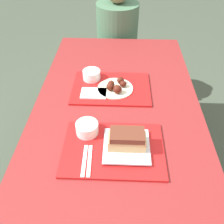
# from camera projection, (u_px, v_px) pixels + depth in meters

# --- Properties ---
(ground_plane) EXTENTS (12.00, 12.00, 0.00)m
(ground_plane) POSITION_uv_depth(u_px,v_px,m) (115.00, 193.00, 1.78)
(ground_plane) COLOR #424C3D
(picnic_table) EXTENTS (0.92, 1.89, 0.73)m
(picnic_table) POSITION_uv_depth(u_px,v_px,m) (116.00, 129.00, 1.35)
(picnic_table) COLOR maroon
(picnic_table) RESTS_ON ground_plane
(picnic_bench_far) EXTENTS (0.87, 0.28, 0.47)m
(picnic_bench_far) POSITION_uv_depth(u_px,v_px,m) (119.00, 61.00, 2.39)
(picnic_bench_far) COLOR maroon
(picnic_bench_far) RESTS_ON ground_plane
(tray_near) EXTENTS (0.46, 0.33, 0.01)m
(tray_near) POSITION_uv_depth(u_px,v_px,m) (113.00, 149.00, 1.14)
(tray_near) COLOR red
(tray_near) RESTS_ON picnic_table
(tray_far) EXTENTS (0.46, 0.33, 0.01)m
(tray_far) POSITION_uv_depth(u_px,v_px,m) (111.00, 88.00, 1.49)
(tray_far) COLOR red
(tray_far) RESTS_ON picnic_table
(bowl_coleslaw_near) EXTENTS (0.11, 0.11, 0.06)m
(bowl_coleslaw_near) POSITION_uv_depth(u_px,v_px,m) (87.00, 128.00, 1.19)
(bowl_coleslaw_near) COLOR white
(bowl_coleslaw_near) RESTS_ON tray_near
(brisket_sandwich_plate) EXTENTS (0.21, 0.21, 0.10)m
(brisket_sandwich_plate) POSITION_uv_depth(u_px,v_px,m) (127.00, 142.00, 1.11)
(brisket_sandwich_plate) COLOR beige
(brisket_sandwich_plate) RESTS_ON tray_near
(plastic_fork_near) EXTENTS (0.02, 0.17, 0.00)m
(plastic_fork_near) POSITION_uv_depth(u_px,v_px,m) (84.00, 160.00, 1.08)
(plastic_fork_near) COLOR white
(plastic_fork_near) RESTS_ON tray_near
(plastic_knife_near) EXTENTS (0.02, 0.17, 0.00)m
(plastic_knife_near) POSITION_uv_depth(u_px,v_px,m) (89.00, 161.00, 1.08)
(plastic_knife_near) COLOR white
(plastic_knife_near) RESTS_ON tray_near
(bowl_coleslaw_far) EXTENTS (0.11, 0.11, 0.06)m
(bowl_coleslaw_far) POSITION_uv_depth(u_px,v_px,m) (92.00, 74.00, 1.53)
(bowl_coleslaw_far) COLOR white
(bowl_coleslaw_far) RESTS_ON tray_far
(wings_plate_far) EXTENTS (0.21, 0.21, 0.06)m
(wings_plate_far) POSITION_uv_depth(u_px,v_px,m) (116.00, 87.00, 1.46)
(wings_plate_far) COLOR beige
(wings_plate_far) RESTS_ON tray_far
(napkin_far) EXTENTS (0.15, 0.10, 0.01)m
(napkin_far) POSITION_uv_depth(u_px,v_px,m) (94.00, 93.00, 1.44)
(napkin_far) COLOR white
(napkin_far) RESTS_ON tray_far
(person_seated_across) EXTENTS (0.36, 0.36, 0.64)m
(person_seated_across) POSITION_uv_depth(u_px,v_px,m) (117.00, 28.00, 2.17)
(person_seated_across) COLOR #477051
(person_seated_across) RESTS_ON picnic_bench_far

